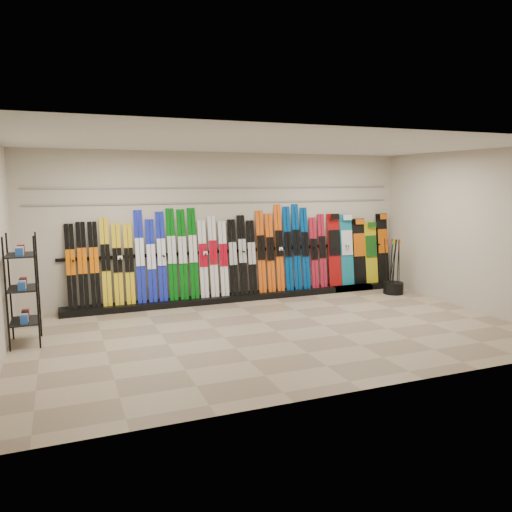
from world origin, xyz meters
name	(u,v)px	position (x,y,z in m)	size (l,w,h in m)	color
floor	(276,331)	(0.00, 0.00, 0.00)	(8.00, 8.00, 0.00)	gray
back_wall	(227,227)	(0.00, 2.50, 1.50)	(8.00, 8.00, 0.00)	beige
right_wall	(471,231)	(4.00, 0.00, 1.50)	(5.00, 5.00, 0.00)	beige
ceiling	(277,143)	(0.00, 0.00, 3.00)	(8.00, 8.00, 0.00)	silver
ski_rack_base	(241,297)	(0.22, 2.28, 0.06)	(8.00, 0.40, 0.12)	black
skis	(209,256)	(-0.43, 2.35, 0.94)	(5.36, 0.29, 1.82)	black
snowboards	(358,250)	(3.07, 2.36, 0.88)	(1.57, 0.25, 1.60)	#990C0C
accessory_rack	(23,290)	(-3.75, 0.81, 0.83)	(0.40, 0.60, 1.66)	black
pole_bin	(393,288)	(3.49, 1.58, 0.12)	(0.43, 0.43, 0.25)	black
ski_poles	(393,266)	(3.45, 1.57, 0.61)	(0.30, 0.31, 1.18)	black
slatwall_rail_0	(227,202)	(0.00, 2.48, 2.00)	(7.60, 0.02, 0.03)	gray
slatwall_rail_1	(227,187)	(0.00, 2.48, 2.30)	(7.60, 0.02, 0.03)	gray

